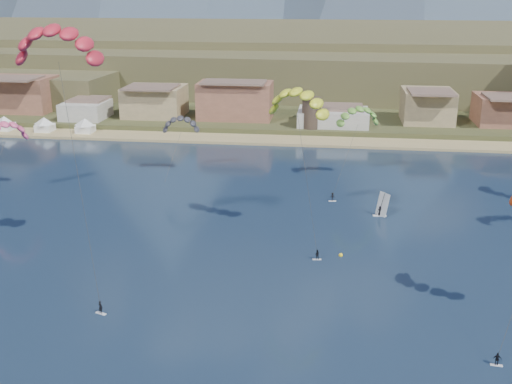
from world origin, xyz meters
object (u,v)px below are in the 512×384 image
kitesurfer_green (358,114)px  buoy (341,255)px  windsurfer (381,209)px  kitesurfer_yellow (298,98)px  kitesurfer_red (56,38)px  watchtower (311,113)px

kitesurfer_green → buoy: size_ratio=31.07×
windsurfer → buoy: bearing=-111.3°
kitesurfer_yellow → buoy: (7.60, -7.03, -23.20)m
kitesurfer_red → kitesurfer_yellow: kitesurfer_red is taller
kitesurfer_green → buoy: 42.77m
watchtower → windsurfer: watchtower is taller
watchtower → windsurfer: bearing=-76.2°
kitesurfer_green → windsurfer: kitesurfer_green is taller
kitesurfer_green → windsurfer: size_ratio=4.51×
kitesurfer_green → buoy: bearing=-94.4°
watchtower → windsurfer: 65.28m
watchtower → kitesurfer_green: (11.38, -41.70, 8.26)m
watchtower → kitesurfer_green: kitesurfer_green is taller
kitesurfer_yellow → windsurfer: 28.90m
kitesurfer_yellow → buoy: 25.41m
watchtower → buoy: watchtower is taller
kitesurfer_red → buoy: size_ratio=58.25×
watchtower → kitesurfer_yellow: (0.71, -74.79, 16.94)m
kitesurfer_red → windsurfer: (46.09, 27.87, -31.98)m
kitesurfer_yellow → buoy: kitesurfer_yellow is taller
kitesurfer_red → buoy: 51.97m
watchtower → windsurfer: size_ratio=1.95×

